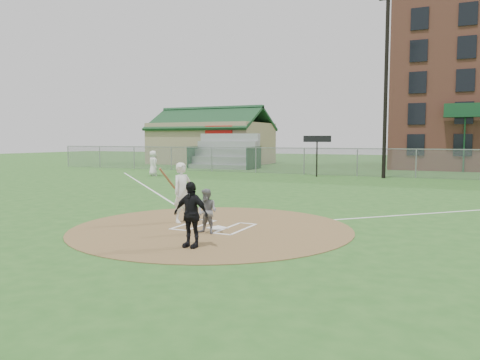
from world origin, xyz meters
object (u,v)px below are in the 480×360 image
at_px(umpire, 191,214).
at_px(ondeck_player, 153,163).
at_px(home_plate, 217,228).
at_px(batter_at_plate, 182,192).
at_px(catcher, 207,211).

bearing_deg(umpire, ondeck_player, 129.14).
height_order(umpire, ondeck_player, ondeck_player).
distance_m(home_plate, batter_at_plate, 1.84).
bearing_deg(batter_at_plate, catcher, -37.98).
distance_m(catcher, ondeck_player, 21.75).
relative_size(home_plate, catcher, 0.38).
xyz_separation_m(umpire, ondeck_player, (-14.31, 18.36, 0.09)).
distance_m(umpire, batter_at_plate, 3.51).
bearing_deg(batter_at_plate, home_plate, -17.02).
bearing_deg(umpire, catcher, 106.47).
relative_size(home_plate, umpire, 0.30).
xyz_separation_m(umpire, batter_at_plate, (-2.04, 2.86, 0.15)).
xyz_separation_m(home_plate, batter_at_plate, (-1.51, 0.46, 0.94)).
distance_m(home_plate, catcher, 1.00).
height_order(catcher, umpire, umpire).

